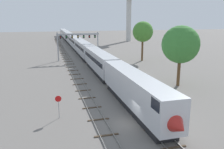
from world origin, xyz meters
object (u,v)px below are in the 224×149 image
signal_gantry (78,40)px  trackside_tree_left (181,45)px  water_tower (129,1)px  trackside_tree_mid (143,32)px  stop_sign (58,104)px  passenger_train (75,42)px

signal_gantry → trackside_tree_left: 34.08m
water_tower → trackside_tree_left: bearing=-103.4°
trackside_tree_left → water_tower: bearing=76.6°
trackside_tree_mid → trackside_tree_left: bearing=-98.2°
water_tower → stop_sign: water_tower is taller
passenger_train → signal_gantry: size_ratio=12.66×
signal_gantry → stop_sign: signal_gantry is taller
signal_gantry → trackside_tree_mid: trackside_tree_mid is taller
trackside_tree_left → trackside_tree_mid: (3.67, 25.46, 0.75)m
stop_sign → trackside_tree_left: size_ratio=0.27×
water_tower → trackside_tree_mid: size_ratio=2.44×
stop_sign → passenger_train: bearing=81.5°
trackside_tree_left → trackside_tree_mid: trackside_tree_mid is taller
signal_gantry → trackside_tree_mid: (17.49, -5.65, 2.20)m
water_tower → stop_sign: 101.36m
passenger_train → water_tower: (31.15, 24.08, 18.12)m
signal_gantry → stop_sign: bearing=-101.0°
water_tower → trackside_tree_mid: bearing=-105.7°
stop_sign → trackside_tree_left: 23.91m
signal_gantry → water_tower: water_tower is taller
trackside_tree_left → trackside_tree_mid: size_ratio=0.97×
passenger_train → stop_sign: bearing=-98.5°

